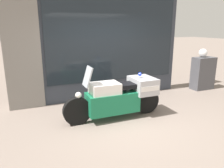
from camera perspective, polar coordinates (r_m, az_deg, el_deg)
name	(u,v)px	position (r m, az deg, el deg)	size (l,w,h in m)	color
ground_plane	(129,121)	(5.19, 4.46, -9.53)	(60.00, 60.00, 0.00)	gray
shop_building	(86,33)	(6.44, -6.83, 13.17)	(5.17, 0.55, 3.90)	#333842
window_display	(110,80)	(6.93, -0.41, 0.93)	(3.81, 0.30, 1.95)	slate
paramedic_motorcycle	(120,96)	(5.18, 2.04, -3.11)	(2.42, 0.72, 1.30)	black
utility_cabinet	(203,73)	(8.18, 22.65, 2.60)	(0.76, 0.41, 1.11)	#4C4C51
white_helmet	(203,53)	(8.10, 22.69, 7.50)	(0.28, 0.28, 0.28)	white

